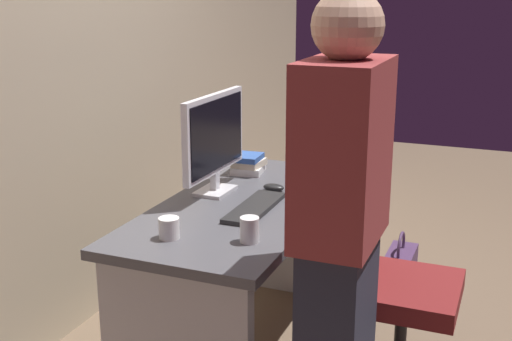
# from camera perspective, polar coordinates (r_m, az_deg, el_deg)

# --- Properties ---
(wall_back) EXTENTS (6.40, 0.10, 3.00)m
(wall_back) POSITION_cam_1_polar(r_m,az_deg,el_deg) (3.22, -16.41, 12.56)
(wall_back) COLOR tan
(wall_back) RESTS_ON ground
(desk) EXTENTS (1.45, 0.68, 0.72)m
(desk) POSITION_cam_1_polar(r_m,az_deg,el_deg) (2.98, -0.90, -6.78)
(desk) COLOR #4C4C51
(desk) RESTS_ON ground
(office_chair) EXTENTS (0.52, 0.52, 0.94)m
(office_chair) POSITION_cam_1_polar(r_m,az_deg,el_deg) (2.78, 11.40, -10.54)
(office_chair) COLOR black
(office_chair) RESTS_ON ground
(person_at_desk) EXTENTS (0.40, 0.24, 1.64)m
(person_at_desk) POSITION_cam_1_polar(r_m,az_deg,el_deg) (2.17, 7.24, -6.14)
(person_at_desk) COLOR #262838
(person_at_desk) RESTS_ON ground
(monitor) EXTENTS (0.54, 0.14, 0.46)m
(monitor) POSITION_cam_1_polar(r_m,az_deg,el_deg) (2.97, -3.60, 2.81)
(monitor) COLOR silver
(monitor) RESTS_ON desk
(keyboard) EXTENTS (0.43, 0.13, 0.02)m
(keyboard) POSITION_cam_1_polar(r_m,az_deg,el_deg) (2.80, -0.11, -3.22)
(keyboard) COLOR #262626
(keyboard) RESTS_ON desk
(mouse) EXTENTS (0.06, 0.10, 0.03)m
(mouse) POSITION_cam_1_polar(r_m,az_deg,el_deg) (3.06, 1.53, -1.47)
(mouse) COLOR black
(mouse) RESTS_ON desk
(cup_near_keyboard) EXTENTS (0.07, 0.07, 0.10)m
(cup_near_keyboard) POSITION_cam_1_polar(r_m,az_deg,el_deg) (2.45, -0.56, -5.14)
(cup_near_keyboard) COLOR silver
(cup_near_keyboard) RESTS_ON desk
(cup_by_monitor) EXTENTS (0.08, 0.08, 0.08)m
(cup_by_monitor) POSITION_cam_1_polar(r_m,az_deg,el_deg) (2.51, -7.52, -4.96)
(cup_by_monitor) COLOR white
(cup_by_monitor) RESTS_ON desk
(book_stack) EXTENTS (0.19, 0.17, 0.10)m
(book_stack) POSITION_cam_1_polar(r_m,az_deg,el_deg) (3.34, -0.72, 0.59)
(book_stack) COLOR white
(book_stack) RESTS_ON desk
(cell_phone) EXTENTS (0.10, 0.16, 0.01)m
(cell_phone) POSITION_cam_1_polar(r_m,az_deg,el_deg) (3.24, 5.35, -0.77)
(cell_phone) COLOR black
(cell_phone) RESTS_ON desk
(handbag) EXTENTS (0.34, 0.14, 0.38)m
(handbag) POSITION_cam_1_polar(r_m,az_deg,el_deg) (3.70, 12.27, -8.72)
(handbag) COLOR #4C3356
(handbag) RESTS_ON ground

